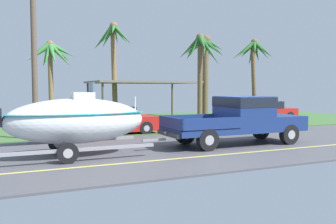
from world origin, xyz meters
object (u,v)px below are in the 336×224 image
(palm_tree_near_left, at_px, (200,55))
(parked_sedan_far, at_px, (263,111))
(parked_sedan_near, at_px, (110,121))
(utility_pole, at_px, (34,45))
(pickup_truck_towing, at_px, (243,118))
(palm_tree_mid, at_px, (112,48))
(palm_tree_far_left, at_px, (51,59))
(palm_tree_near_right, at_px, (205,58))
(carport_awning, at_px, (142,83))
(boat_on_trailer, at_px, (76,121))
(palm_tree_far_right, at_px, (253,56))

(palm_tree_near_left, bearing_deg, parked_sedan_far, 10.90)
(parked_sedan_near, relative_size, utility_pole, 0.56)
(parked_sedan_far, bearing_deg, pickup_truck_towing, -133.37)
(parked_sedan_near, distance_m, palm_tree_mid, 8.85)
(utility_pole, bearing_deg, parked_sedan_far, 13.25)
(palm_tree_mid, height_order, palm_tree_far_left, palm_tree_mid)
(palm_tree_near_right, distance_m, palm_tree_mid, 6.63)
(palm_tree_near_left, distance_m, palm_tree_near_right, 4.44)
(palm_tree_near_left, distance_m, palm_tree_mid, 6.74)
(parked_sedan_far, relative_size, carport_awning, 0.61)
(pickup_truck_towing, bearing_deg, palm_tree_mid, 98.65)
(parked_sedan_near, bearing_deg, palm_tree_near_left, 17.03)
(pickup_truck_towing, xyz_separation_m, boat_on_trailer, (-6.69, -0.00, 0.12))
(pickup_truck_towing, height_order, palm_tree_far_right, palm_tree_far_right)
(carport_awning, xyz_separation_m, utility_pole, (-7.98, -8.32, 1.43))
(pickup_truck_towing, xyz_separation_m, parked_sedan_far, (7.62, 8.07, -0.40))
(parked_sedan_far, xyz_separation_m, carport_awning, (-7.24, 4.74, 1.99))
(carport_awning, relative_size, palm_tree_mid, 1.09)
(carport_awning, distance_m, palm_tree_near_left, 6.25)
(palm_tree_mid, distance_m, utility_pole, 9.85)
(palm_tree_near_left, xyz_separation_m, palm_tree_mid, (-3.82, 5.49, 0.79))
(palm_tree_near_left, relative_size, utility_pole, 0.70)
(pickup_truck_towing, height_order, palm_tree_near_left, palm_tree_near_left)
(parked_sedan_near, height_order, palm_tree_far_left, palm_tree_far_left)
(palm_tree_mid, xyz_separation_m, palm_tree_far_left, (-4.22, -1.21, -0.99))
(carport_awning, distance_m, palm_tree_far_left, 6.83)
(utility_pole, bearing_deg, palm_tree_near_left, 14.64)
(palm_tree_far_left, height_order, utility_pole, utility_pole)
(utility_pole, bearing_deg, palm_tree_near_right, 27.05)
(parked_sedan_near, relative_size, palm_tree_mid, 0.64)
(palm_tree_mid, bearing_deg, pickup_truck_towing, -81.35)
(parked_sedan_near, xyz_separation_m, palm_tree_far_left, (-1.99, 6.14, 3.42))
(parked_sedan_far, relative_size, palm_tree_near_left, 0.82)
(boat_on_trailer, relative_size, parked_sedan_far, 1.28)
(parked_sedan_near, height_order, utility_pole, utility_pole)
(parked_sedan_far, relative_size, palm_tree_far_left, 0.87)
(boat_on_trailer, bearing_deg, utility_pole, 101.45)
(boat_on_trailer, distance_m, palm_tree_mid, 13.91)
(parked_sedan_near, xyz_separation_m, palm_tree_mid, (2.23, 7.34, 4.41))
(carport_awning, distance_m, palm_tree_far_right, 8.93)
(boat_on_trailer, distance_m, palm_tree_far_right, 19.28)
(parked_sedan_near, distance_m, palm_tree_near_left, 7.29)
(palm_tree_far_left, bearing_deg, palm_tree_mid, 15.97)
(carport_awning, height_order, palm_tree_near_right, palm_tree_near_right)
(palm_tree_near_right, bearing_deg, palm_tree_far_right, 2.94)
(boat_on_trailer, bearing_deg, palm_tree_near_right, 43.69)
(palm_tree_mid, bearing_deg, palm_tree_near_left, -55.14)
(carport_awning, bearing_deg, pickup_truck_towing, -91.72)
(palm_tree_near_left, bearing_deg, palm_tree_near_right, 55.52)
(boat_on_trailer, xyz_separation_m, palm_tree_far_right, (15.53, 10.85, 3.56))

